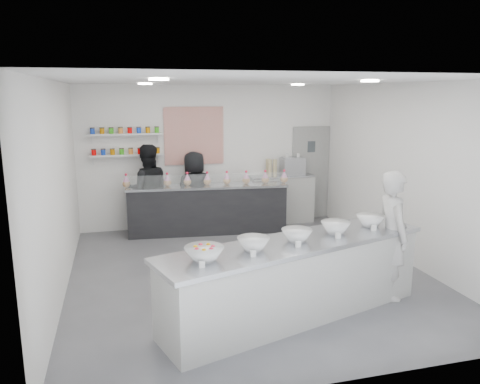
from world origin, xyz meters
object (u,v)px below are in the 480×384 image
espresso_ledge (281,199)px  staff_left (148,190)px  woman_prep (392,235)px  staff_right (195,191)px  prep_counter (296,279)px  back_bar (208,209)px  espresso_machine (293,166)px

espresso_ledge → staff_left: size_ratio=0.78×
woman_prep → staff_right: (-2.11, 3.95, -0.07)m
prep_counter → back_bar: size_ratio=1.14×
espresso_machine → staff_left: bearing=-177.5°
prep_counter → staff_left: 4.49m
woman_prep → espresso_machine: bearing=6.6°
espresso_ledge → woman_prep: 4.11m
back_bar → espresso_machine: bearing=17.0°
woman_prep → staff_left: (-3.08, 3.95, 0.02)m
prep_counter → woman_prep: bearing=-8.3°
staff_left → staff_right: staff_left is taller
espresso_ledge → espresso_machine: (0.24, 0.00, 0.72)m
espresso_machine → staff_left: staff_left is taller
espresso_machine → staff_right: (-2.21, -0.14, -0.41)m
prep_counter → staff_left: staff_left is taller
prep_counter → back_bar: (-0.38, 3.93, -0.00)m
woman_prep → staff_left: staff_left is taller
woman_prep → staff_right: 4.48m
back_bar → espresso_ledge: bearing=18.5°
espresso_machine → staff_left: (-3.17, -0.14, -0.33)m
espresso_machine → woman_prep: 4.11m
prep_counter → espresso_machine: 4.67m
prep_counter → staff_right: staff_right is taller
staff_right → staff_left: bearing=-13.4°
back_bar → woman_prep: bearing=-57.0°
espresso_machine → espresso_ledge: bearing=180.0°
back_bar → staff_right: 0.47m
espresso_ledge → back_bar: bearing=-167.4°
prep_counter → staff_right: size_ratio=2.21×
staff_left → woman_prep: bearing=128.7°
prep_counter → espresso_ledge: size_ratio=2.59×
staff_left → back_bar: bearing=168.8°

